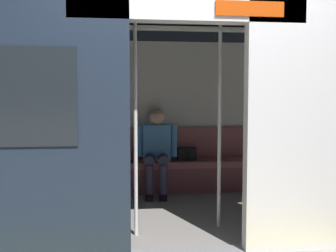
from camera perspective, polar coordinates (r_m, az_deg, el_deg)
train_car at (r=4.34m, az=-0.39°, el=6.39°), size 6.40×2.67×2.23m
bench_seat at (r=5.42m, az=-0.89°, el=-6.17°), size 2.76×0.44×0.43m
person_seated at (r=5.31m, az=-1.64°, el=-2.84°), size 0.55×0.70×1.16m
handbag at (r=5.47m, az=2.78°, el=-4.11°), size 0.26×0.15×0.17m
book at (r=5.41m, az=-6.17°, el=-4.97°), size 0.17×0.24×0.03m
grab_pole_door at (r=3.62m, az=-4.79°, el=0.07°), size 0.04×0.04×2.09m
grab_pole_far at (r=3.89m, az=7.55°, el=0.32°), size 0.04×0.04×2.09m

